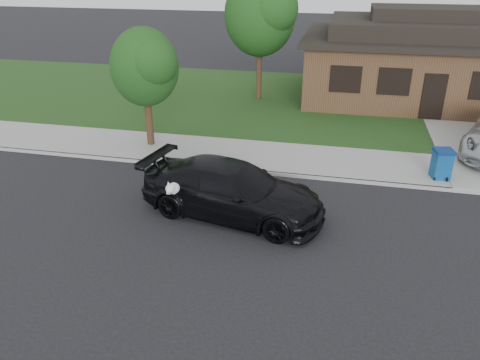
# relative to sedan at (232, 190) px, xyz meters

# --- Properties ---
(ground) EXTENTS (120.00, 120.00, 0.00)m
(ground) POSITION_rel_sedan_xyz_m (2.95, -0.47, -0.80)
(ground) COLOR black
(ground) RESTS_ON ground
(sidewalk) EXTENTS (60.00, 3.00, 0.12)m
(sidewalk) POSITION_rel_sedan_xyz_m (2.95, 4.53, -0.74)
(sidewalk) COLOR gray
(sidewalk) RESTS_ON ground
(curb) EXTENTS (60.00, 0.12, 0.12)m
(curb) POSITION_rel_sedan_xyz_m (2.95, 3.03, -0.74)
(curb) COLOR gray
(curb) RESTS_ON ground
(lawn) EXTENTS (60.00, 13.00, 0.13)m
(lawn) POSITION_rel_sedan_xyz_m (2.95, 12.53, -0.73)
(lawn) COLOR #193814
(lawn) RESTS_ON ground
(driveway) EXTENTS (4.50, 13.00, 0.14)m
(driveway) POSITION_rel_sedan_xyz_m (8.95, 9.53, -0.73)
(driveway) COLOR gray
(driveway) RESTS_ON ground
(sedan) EXTENTS (5.81, 3.24, 1.59)m
(sedan) POSITION_rel_sedan_xyz_m (0.00, 0.00, 0.00)
(sedan) COLOR black
(sedan) RESTS_ON ground
(recycling_bin) EXTENTS (0.72, 0.72, 1.02)m
(recycling_bin) POSITION_rel_sedan_xyz_m (6.40, 3.84, -0.16)
(recycling_bin) COLOR navy
(recycling_bin) RESTS_ON sidewalk
(house) EXTENTS (12.60, 8.60, 4.65)m
(house) POSITION_rel_sedan_xyz_m (6.95, 14.53, 1.34)
(house) COLOR #422B1C
(house) RESTS_ON ground
(tree_0) EXTENTS (3.78, 3.60, 6.34)m
(tree_0) POSITION_rel_sedan_xyz_m (-1.38, 12.41, 3.68)
(tree_0) COLOR #332114
(tree_0) RESTS_ON ground
(tree_2) EXTENTS (2.73, 2.60, 4.59)m
(tree_2) POSITION_rel_sedan_xyz_m (-4.43, 4.64, 2.47)
(tree_2) COLOR #332114
(tree_2) RESTS_ON ground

